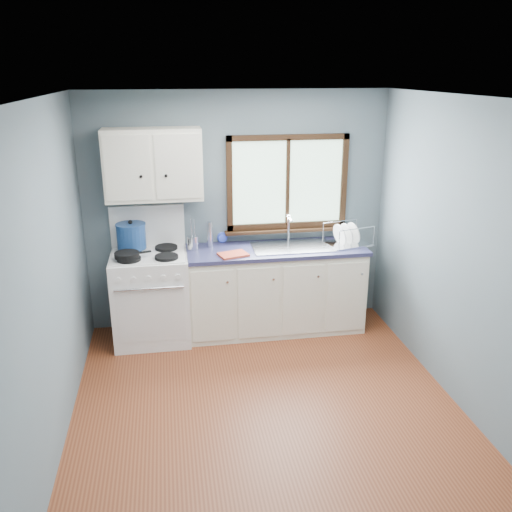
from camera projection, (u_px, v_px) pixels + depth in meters
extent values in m
cube|color=brown|center=(268.00, 411.00, 4.50)|extent=(3.20, 3.60, 0.02)
cube|color=white|center=(270.00, 96.00, 3.68)|extent=(3.20, 3.60, 0.02)
cube|color=slate|center=(237.00, 211.00, 5.78)|extent=(3.20, 0.02, 2.50)
cube|color=slate|center=(345.00, 411.00, 2.40)|extent=(3.20, 0.02, 2.50)
cube|color=slate|center=(46.00, 283.00, 3.84)|extent=(0.02, 3.60, 2.50)
cube|color=slate|center=(466.00, 258.00, 4.34)|extent=(0.02, 3.60, 2.50)
cube|color=white|center=(151.00, 298.00, 5.57)|extent=(0.76, 0.65, 0.92)
cube|color=white|center=(148.00, 226.00, 5.63)|extent=(0.76, 0.05, 0.44)
cube|color=silver|center=(148.00, 255.00, 5.42)|extent=(0.72, 0.59, 0.01)
cylinder|color=black|center=(129.00, 259.00, 5.24)|extent=(0.23, 0.23, 0.03)
cylinder|color=black|center=(167.00, 257.00, 5.30)|extent=(0.23, 0.23, 0.03)
cylinder|color=black|center=(131.00, 249.00, 5.52)|extent=(0.23, 0.23, 0.03)
cylinder|color=black|center=(166.00, 248.00, 5.58)|extent=(0.23, 0.23, 0.03)
cylinder|color=silver|center=(149.00, 289.00, 5.17)|extent=(0.66, 0.02, 0.02)
cube|color=silver|center=(151.00, 316.00, 5.29)|extent=(0.66, 0.01, 0.55)
cube|color=white|center=(275.00, 290.00, 5.80)|extent=(1.85, 0.60, 0.88)
cube|color=black|center=(274.00, 323.00, 5.95)|extent=(1.85, 0.54, 0.08)
cube|color=#222344|center=(276.00, 250.00, 5.65)|extent=(1.89, 0.64, 0.04)
cube|color=silver|center=(292.00, 247.00, 5.67)|extent=(0.84, 0.46, 0.01)
cube|color=silver|center=(274.00, 254.00, 5.66)|extent=(0.36, 0.40, 0.14)
cube|color=silver|center=(311.00, 252.00, 5.73)|extent=(0.36, 0.40, 0.14)
cylinder|color=silver|center=(288.00, 229.00, 5.81)|extent=(0.02, 0.02, 0.28)
cylinder|color=silver|center=(290.00, 219.00, 5.70)|extent=(0.02, 0.16, 0.02)
sphere|color=silver|center=(289.00, 216.00, 5.77)|extent=(0.04, 0.04, 0.04)
cube|color=#9EC6A8|center=(287.00, 182.00, 5.74)|extent=(1.22, 0.01, 0.92)
cube|color=black|center=(289.00, 137.00, 5.57)|extent=(1.30, 0.05, 0.06)
cube|color=black|center=(287.00, 225.00, 5.88)|extent=(1.30, 0.05, 0.06)
cube|color=black|center=(230.00, 184.00, 5.63)|extent=(0.06, 0.05, 1.00)
cube|color=black|center=(344.00, 181.00, 5.82)|extent=(0.06, 0.05, 1.00)
cube|color=black|center=(288.00, 182.00, 5.73)|extent=(0.03, 0.05, 0.92)
cube|color=black|center=(287.00, 230.00, 5.87)|extent=(1.36, 0.10, 0.03)
cube|color=white|center=(153.00, 165.00, 5.30)|extent=(0.95, 0.32, 0.70)
cube|color=white|center=(127.00, 168.00, 5.11)|extent=(0.44, 0.01, 0.62)
cube|color=white|center=(178.00, 167.00, 5.18)|extent=(0.44, 0.01, 0.62)
sphere|color=black|center=(141.00, 177.00, 5.14)|extent=(0.03, 0.03, 0.03)
sphere|color=black|center=(166.00, 176.00, 5.18)|extent=(0.03, 0.03, 0.03)
cylinder|color=black|center=(127.00, 255.00, 5.24)|extent=(0.31, 0.31, 0.05)
cube|color=black|center=(144.00, 252.00, 5.31)|extent=(0.14, 0.07, 0.01)
cylinder|color=navy|center=(131.00, 237.00, 5.47)|extent=(0.38, 0.38, 0.25)
cylinder|color=navy|center=(130.00, 224.00, 5.43)|extent=(0.39, 0.39, 0.02)
sphere|color=black|center=(130.00, 222.00, 5.42)|extent=(0.06, 0.06, 0.04)
cylinder|color=silver|center=(193.00, 243.00, 5.57)|extent=(0.15, 0.15, 0.14)
cylinder|color=silver|center=(194.00, 229.00, 5.53)|extent=(0.01, 0.01, 0.21)
cylinder|color=silver|center=(191.00, 227.00, 5.53)|extent=(0.01, 0.01, 0.25)
cylinder|color=silver|center=(192.00, 231.00, 5.51)|extent=(0.01, 0.01, 0.19)
cylinder|color=silver|center=(210.00, 234.00, 5.64)|extent=(0.07, 0.07, 0.27)
imported|color=blue|center=(223.00, 231.00, 5.75)|extent=(0.11, 0.11, 0.28)
cube|color=#C1462C|center=(233.00, 255.00, 5.41)|extent=(0.33, 0.27, 0.02)
cube|color=silver|center=(348.00, 243.00, 5.77)|extent=(0.52, 0.44, 0.02)
cylinder|color=silver|center=(339.00, 241.00, 5.51)|extent=(0.01, 0.01, 0.21)
cylinder|color=silver|center=(374.00, 236.00, 5.68)|extent=(0.01, 0.01, 0.21)
cylinder|color=silver|center=(323.00, 233.00, 5.79)|extent=(0.01, 0.01, 0.21)
cylinder|color=silver|center=(356.00, 228.00, 5.95)|extent=(0.01, 0.01, 0.21)
cylinder|color=silver|center=(357.00, 229.00, 5.56)|extent=(0.41, 0.12, 0.01)
cylinder|color=silver|center=(340.00, 221.00, 5.84)|extent=(0.41, 0.12, 0.01)
cylinder|color=white|center=(340.00, 235.00, 5.69)|extent=(0.12, 0.24, 0.23)
cylinder|color=white|center=(346.00, 234.00, 5.72)|extent=(0.12, 0.24, 0.23)
cylinder|color=white|center=(353.00, 233.00, 5.75)|extent=(0.12, 0.24, 0.23)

